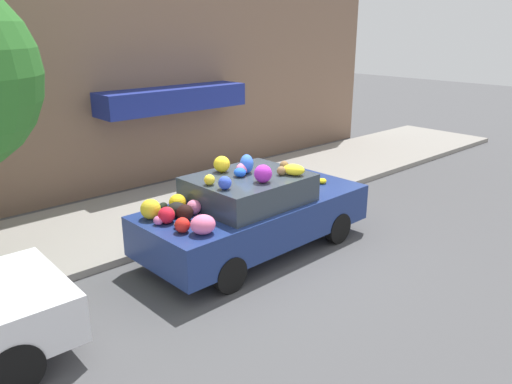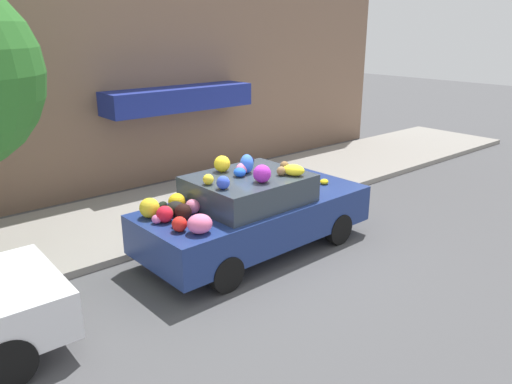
{
  "view_description": "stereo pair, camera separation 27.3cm",
  "coord_description": "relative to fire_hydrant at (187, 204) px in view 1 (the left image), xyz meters",
  "views": [
    {
      "loc": [
        -5.59,
        -6.12,
        3.89
      ],
      "look_at": [
        0.0,
        0.03,
        1.11
      ],
      "focal_mm": 35.0,
      "sensor_mm": 36.0,
      "label": 1
    },
    {
      "loc": [
        -5.38,
        -6.3,
        3.89
      ],
      "look_at": [
        0.0,
        0.03,
        1.11
      ],
      "focal_mm": 35.0,
      "sensor_mm": 36.0,
      "label": 2
    }
  ],
  "objects": [
    {
      "name": "building_facade",
      "position": [
        0.34,
        3.12,
        2.35
      ],
      "size": [
        18.0,
        1.2,
        5.73
      ],
      "color": "#846651",
      "rests_on": "ground"
    },
    {
      "name": "sidewalk_curb",
      "position": [
        0.27,
        0.91,
        -0.41
      ],
      "size": [
        24.0,
        3.2,
        0.13
      ],
      "color": "gray",
      "rests_on": "ground"
    },
    {
      "name": "ground_plane",
      "position": [
        0.27,
        -1.79,
        -0.48
      ],
      "size": [
        60.0,
        60.0,
        0.0
      ],
      "primitive_type": "plane",
      "color": "#4C4C4F"
    },
    {
      "name": "fire_hydrant",
      "position": [
        0.0,
        0.0,
        0.0
      ],
      "size": [
        0.2,
        0.2,
        0.7
      ],
      "color": "red",
      "rests_on": "sidewalk_curb"
    },
    {
      "name": "art_car",
      "position": [
        0.2,
        -1.76,
        0.29
      ],
      "size": [
        4.34,
        1.88,
        1.77
      ],
      "rotation": [
        0.0,
        0.0,
        0.02
      ],
      "color": "navy",
      "rests_on": "ground"
    }
  ]
}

